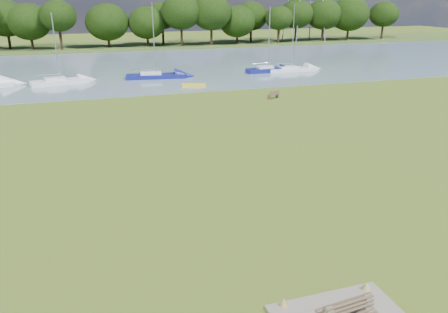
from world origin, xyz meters
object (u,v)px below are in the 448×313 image
object	(u,v)px
riverbank_bench	(274,95)
kayak	(194,85)
sailboat_6	(268,68)
sailboat_0	(155,75)
sailboat_2	(291,68)
sailboat_3	(59,80)

from	to	relation	value
riverbank_bench	kayak	size ratio (longest dim) A/B	0.50
sailboat_6	riverbank_bench	bearing A→B (deg)	-113.55
kayak	sailboat_0	world-z (taller)	sailboat_0
kayak	riverbank_bench	bearing A→B (deg)	-40.17
sailboat_2	riverbank_bench	bearing A→B (deg)	-120.94
sailboat_2	sailboat_6	distance (m)	3.43
sailboat_2	sailboat_6	size ratio (longest dim) A/B	1.04
sailboat_2	sailboat_0	bearing A→B (deg)	-180.00
sailboat_3	sailboat_0	bearing A→B (deg)	-10.02
sailboat_2	sailboat_3	world-z (taller)	sailboat_2
riverbank_bench	sailboat_3	world-z (taller)	sailboat_3
sailboat_2	sailboat_6	xyz separation A→B (m)	(-3.43, 0.12, 0.11)
riverbank_bench	sailboat_0	world-z (taller)	sailboat_0
riverbank_bench	sailboat_0	distance (m)	18.01
kayak	sailboat_0	bearing A→B (deg)	131.55
sailboat_2	kayak	bearing A→B (deg)	-156.84
riverbank_bench	kayak	bearing A→B (deg)	104.24
kayak	sailboat_0	distance (m)	7.42
sailboat_0	sailboat_3	distance (m)	11.41
riverbank_bench	sailboat_0	size ratio (longest dim) A/B	0.15
sailboat_2	sailboat_3	distance (m)	30.18
sailboat_0	sailboat_6	size ratio (longest dim) A/B	1.07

